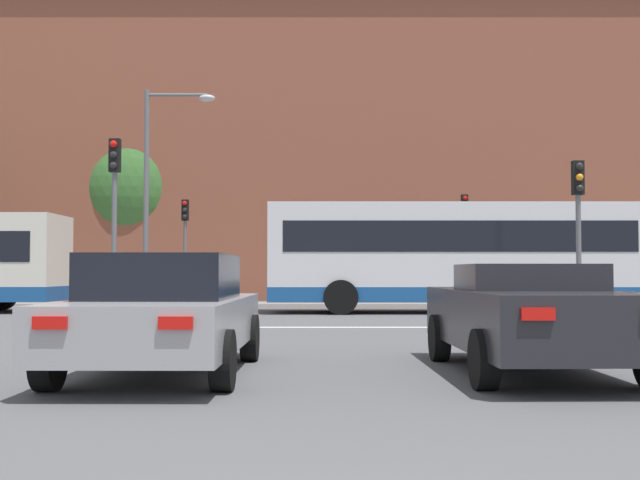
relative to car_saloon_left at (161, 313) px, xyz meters
name	(u,v)px	position (x,y,z in m)	size (l,w,h in m)	color
stop_line_strip	(330,327)	(2.17, 8.09, -0.73)	(8.46, 0.30, 0.01)	silver
far_pavement	(325,303)	(2.17, 21.70, -0.73)	(69.40, 2.50, 0.01)	gray
brick_civic_building	(342,146)	(3.12, 30.96, 6.92)	(43.16, 14.45, 17.16)	brown
car_saloon_left	(161,313)	(0.00, 0.00, 0.00)	(2.06, 4.61, 1.44)	#9E9EA3
car_roadster_right	(529,316)	(4.46, 0.09, -0.04)	(2.08, 4.48, 1.33)	#232328
bus_crossing_lead	(451,255)	(5.92, 14.48, 1.01)	(11.09, 2.70, 3.25)	silver
traffic_light_near_left	(112,199)	(-3.03, 9.36, 2.22)	(0.26, 0.31, 4.41)	slate
traffic_light_near_right	(576,213)	(7.94, 9.00, 1.86)	(0.26, 0.31, 3.83)	slate
traffic_light_far_right	(462,230)	(7.46, 21.08, 2.09)	(0.26, 0.31, 4.20)	slate
traffic_light_far_left	(182,233)	(-3.25, 20.72, 1.95)	(0.26, 0.31, 3.97)	slate
street_lamp_junction	(156,175)	(-3.10, 14.96, 3.49)	(2.20, 0.36, 6.87)	slate
pedestrian_waiting	(458,280)	(7.28, 21.08, 0.18)	(0.30, 0.44, 1.59)	black
tree_kerbside	(137,193)	(-6.33, 26.63, 4.08)	(6.09, 6.09, 8.02)	#4C3823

